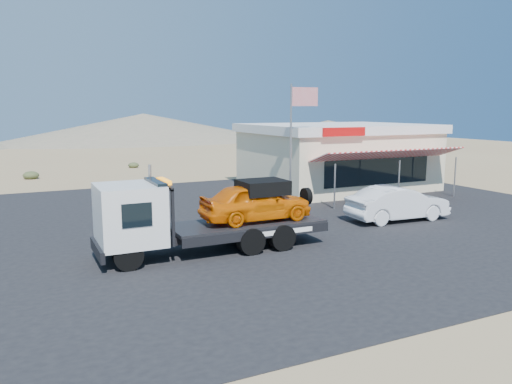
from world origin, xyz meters
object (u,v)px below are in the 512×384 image
Objects in this scene: white_sedan at (398,203)px; jerky_store at (336,156)px; tow_truck at (208,212)px; flagpole at (295,131)px.

jerky_store is at bearing -15.08° from white_sedan.
white_sedan is at bearing 6.21° from tow_truck.
white_sedan is 0.44× the size of jerky_store.
white_sedan is at bearing -108.32° from jerky_store.
flagpole reaches higher than jerky_store.
tow_truck is at bearing -140.47° from jerky_store.
tow_truck is 1.70× the size of white_sedan.
flagpole is (6.56, 5.54, 2.37)m from tow_truck.
jerky_store is 1.73× the size of flagpole.
jerky_store is at bearing 39.53° from tow_truck.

